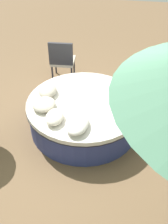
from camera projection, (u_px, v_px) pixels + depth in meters
ground_plane at (84, 126)px, 5.05m from camera, size 16.00×16.00×0.00m
round_bed at (84, 114)px, 4.87m from camera, size 2.02×2.02×0.57m
throw_pillow_0 at (48, 90)px, 4.82m from camera, size 0.43×0.31×0.17m
throw_pillow_1 at (44, 104)px, 4.52m from camera, size 0.42×0.39×0.14m
throw_pillow_2 at (55, 117)px, 4.25m from camera, size 0.41×0.28×0.15m
throw_pillow_3 at (77, 123)px, 4.13m from camera, size 0.55×0.35×0.16m
patio_chair at (62, 59)px, 5.96m from camera, size 0.53×0.55×0.98m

